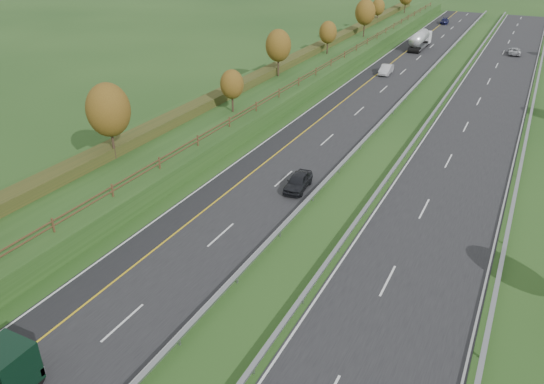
{
  "coord_description": "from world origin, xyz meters",
  "views": [
    {
      "loc": [
        21.68,
        -8.4,
        22.9
      ],
      "look_at": [
        3.44,
        28.03,
        2.2
      ],
      "focal_mm": 35.0,
      "sensor_mm": 36.0,
      "label": 1
    }
  ],
  "objects_px": {
    "car_dark_near": "(298,182)",
    "car_silver_mid": "(386,69)",
    "car_small_far": "(445,21)",
    "car_oncoming": "(514,51)",
    "road_tanker": "(420,39)"
  },
  "relations": [
    {
      "from": "car_silver_mid",
      "to": "car_small_far",
      "type": "bearing_deg",
      "value": 87.83
    },
    {
      "from": "car_silver_mid",
      "to": "road_tanker",
      "type": "bearing_deg",
      "value": 86.26
    },
    {
      "from": "car_dark_near",
      "to": "car_oncoming",
      "type": "distance_m",
      "value": 73.7
    },
    {
      "from": "road_tanker",
      "to": "car_silver_mid",
      "type": "distance_m",
      "value": 23.44
    },
    {
      "from": "road_tanker",
      "to": "car_silver_mid",
      "type": "relative_size",
      "value": 2.35
    },
    {
      "from": "car_silver_mid",
      "to": "car_small_far",
      "type": "xyz_separation_m",
      "value": [
        -0.6,
        56.26,
        -0.12
      ]
    },
    {
      "from": "car_dark_near",
      "to": "car_small_far",
      "type": "height_order",
      "value": "car_dark_near"
    },
    {
      "from": "road_tanker",
      "to": "car_silver_mid",
      "type": "height_order",
      "value": "road_tanker"
    },
    {
      "from": "car_dark_near",
      "to": "car_silver_mid",
      "type": "bearing_deg",
      "value": 90.17
    },
    {
      "from": "car_small_far",
      "to": "car_oncoming",
      "type": "height_order",
      "value": "car_oncoming"
    },
    {
      "from": "car_dark_near",
      "to": "car_oncoming",
      "type": "xyz_separation_m",
      "value": [
        13.74,
        72.41,
        -0.11
      ]
    },
    {
      "from": "car_dark_near",
      "to": "car_silver_mid",
      "type": "xyz_separation_m",
      "value": [
        -4.48,
        46.57,
        0.0
      ]
    },
    {
      "from": "road_tanker",
      "to": "car_dark_near",
      "type": "relative_size",
      "value": 2.44
    },
    {
      "from": "car_dark_near",
      "to": "car_oncoming",
      "type": "bearing_deg",
      "value": 73.92
    },
    {
      "from": "car_small_far",
      "to": "car_silver_mid",
      "type": "bearing_deg",
      "value": -94.28
    }
  ]
}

